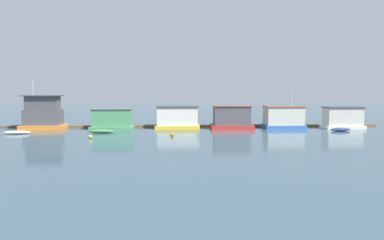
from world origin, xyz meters
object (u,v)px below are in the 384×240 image
at_px(houseboat_green, 112,119).
at_px(buoy_yellow, 90,137).
at_px(houseboat_red, 232,118).
at_px(dinghy_green, 102,131).
at_px(mooring_post_centre, 108,122).
at_px(buoy_orange, 172,134).
at_px(dinghy_white, 17,132).
at_px(houseboat_blue, 283,117).
at_px(houseboat_white, 343,118).
at_px(houseboat_orange, 43,114).
at_px(houseboat_yellow, 177,118).
at_px(mooring_post_near_left, 164,121).

height_order(houseboat_green, buoy_yellow, houseboat_green).
distance_m(houseboat_red, dinghy_green, 19.08).
height_order(mooring_post_centre, buoy_orange, mooring_post_centre).
bearing_deg(dinghy_white, houseboat_blue, 8.16).
relative_size(houseboat_white, buoy_orange, 12.03).
bearing_deg(buoy_yellow, mooring_post_centre, 90.41).
height_order(houseboat_green, dinghy_green, houseboat_green).
distance_m(dinghy_white, buoy_yellow, 12.01).
height_order(houseboat_red, houseboat_white, houseboat_red).
relative_size(houseboat_orange, mooring_post_centre, 3.94).
relative_size(houseboat_orange, buoy_yellow, 15.48).
distance_m(houseboat_red, dinghy_white, 30.11).
bearing_deg(houseboat_yellow, houseboat_white, -2.20).
height_order(houseboat_green, houseboat_yellow, houseboat_yellow).
distance_m(houseboat_green, buoy_orange, 12.34).
height_order(houseboat_white, dinghy_green, houseboat_white).
height_order(houseboat_yellow, houseboat_red, houseboat_red).
height_order(houseboat_white, dinghy_white, houseboat_white).
distance_m(mooring_post_centre, buoy_orange, 14.78).
distance_m(houseboat_white, mooring_post_centre, 35.99).
relative_size(houseboat_yellow, buoy_yellow, 14.26).
height_order(houseboat_yellow, buoy_orange, houseboat_yellow).
relative_size(houseboat_red, mooring_post_near_left, 3.00).
relative_size(houseboat_red, dinghy_white, 1.76).
xyz_separation_m(houseboat_green, dinghy_green, (-0.68, -4.38, -1.26)).
relative_size(houseboat_orange, houseboat_blue, 1.10).
bearing_deg(dinghy_green, houseboat_white, 7.06).
distance_m(houseboat_red, mooring_post_centre, 19.06).
bearing_deg(buoy_yellow, houseboat_white, 15.58).
relative_size(houseboat_white, mooring_post_centre, 3.23).
distance_m(mooring_post_near_left, buoy_orange, 10.96).
height_order(houseboat_yellow, dinghy_white, houseboat_yellow).
bearing_deg(houseboat_blue, mooring_post_near_left, 174.02).
bearing_deg(buoy_orange, mooring_post_near_left, 96.90).
distance_m(houseboat_yellow, houseboat_blue, 16.21).
xyz_separation_m(houseboat_green, houseboat_yellow, (9.65, 0.98, 0.11)).
xyz_separation_m(houseboat_red, mooring_post_near_left, (-10.19, 2.40, -0.59)).
height_order(dinghy_white, buoy_yellow, buoy_yellow).
bearing_deg(houseboat_white, dinghy_green, -172.94).
bearing_deg(houseboat_white, buoy_yellow, -164.42).
distance_m(buoy_yellow, buoy_orange, 10.05).
xyz_separation_m(houseboat_green, dinghy_white, (-11.84, -4.87, -1.30)).
relative_size(houseboat_blue, buoy_yellow, 14.10).
distance_m(houseboat_blue, dinghy_white, 38.12).
height_order(mooring_post_centre, buoy_yellow, mooring_post_centre).
relative_size(houseboat_green, mooring_post_near_left, 2.96).
bearing_deg(houseboat_red, houseboat_green, -179.85).
height_order(houseboat_blue, houseboat_white, houseboat_blue).
height_order(houseboat_red, houseboat_blue, houseboat_blue).
bearing_deg(buoy_yellow, houseboat_yellow, 45.87).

